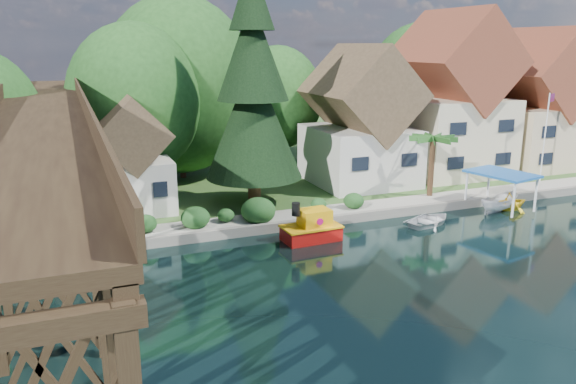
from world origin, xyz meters
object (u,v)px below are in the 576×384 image
Objects in this scene: trestle_bridge at (45,176)px; shed at (132,162)px; boat_white_a at (430,219)px; boat_canopy at (500,195)px; palm_tree at (433,140)px; boat_yellow at (511,200)px; house_left at (360,126)px; house_center at (450,105)px; tugboat at (312,228)px; conifer at (253,92)px; house_right at (535,109)px; flagpole at (546,128)px.

trestle_bridge is 10.69m from shed.
boat_canopy reaches higher than boat_white_a.
palm_tree reaches higher than boat_canopy.
boat_white_a is at bearing 1.47° from trestle_bridge.
shed is 26.49m from boat_yellow.
house_center is at bearing 3.18° from house_left.
trestle_bridge is 8.95× the size of boat_canopy.
boat_yellow is at bearing 2.38° from tugboat.
conifer is at bearing -168.95° from house_center.
shed is 1.63× the size of palm_tree.
trestle_bridge is 42.41m from house_right.
boat_yellow is at bearing 1.88° from boat_canopy.
conifer is (-18.99, -3.71, 1.95)m from house_center.
trestle_bridge is at bearing -171.55° from flagpole.
flagpole is (11.26, 0.54, 0.24)m from palm_tree.
house_left is 10.98m from conifer.
boat_white_a is 6.29m from boat_canopy.
house_right is 16.31m from palm_tree.
house_left is 0.88× the size of house_right.
trestle_bridge is 3.55× the size of house_right.
house_center is 2.81× the size of boat_canopy.
trestle_bridge is 2.70× the size of conifer.
house_right is at bearing 38.67° from boat_canopy.
trestle_bridge reaches higher than boat_yellow.
boat_canopy is at bearing 2.41° from tugboat.
boat_white_a is (17.78, -8.74, -3.45)m from shed.
boat_white_a is at bearing -160.99° from flagpole.
shed reaches higher than boat_canopy.
house_right is 3.48× the size of tugboat.
flagpole is (14.07, -5.32, -0.21)m from house_left.
shed reaches higher than tugboat.
boat_yellow is (1.06, 0.03, -0.50)m from boat_canopy.
tugboat is 0.72× the size of boat_canopy.
boat_white_a is (-3.03, -4.39, -4.32)m from palm_tree.
conifer is at bearing 100.37° from tugboat.
tugboat is 15.76m from boat_yellow.
palm_tree is 1.77× the size of boat_yellow.
house_right is at bearing 2.39° from shed.
house_center is at bearing 19.49° from trestle_bridge.
flagpole is at bearing -89.84° from boat_white_a.
palm_tree is at bearing -53.50° from boat_white_a.
trestle_bridge is 23.33m from boat_white_a.
palm_tree is 1.32× the size of boat_white_a.
house_center reaches higher than house_right.
trestle_bridge is 37.48m from flagpole.
house_right reaches higher than tugboat.
house_center is 9.04m from house_right.
house_center is 19.45m from conifer.
house_right is 0.76× the size of conifer.
trestle_bridge is 30.42m from boat_yellow.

